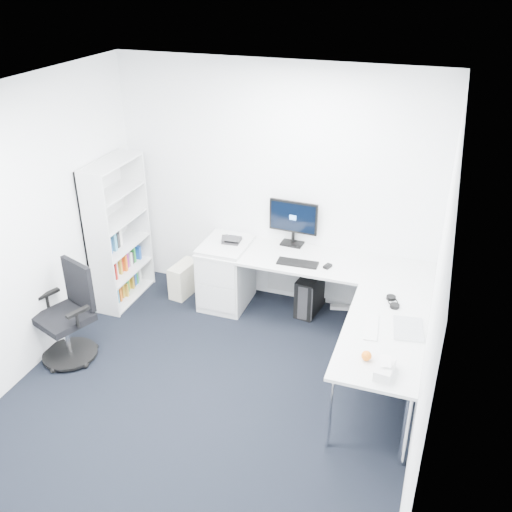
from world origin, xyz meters
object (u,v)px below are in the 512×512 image
(laptop, at_px, (410,317))
(monitor, at_px, (293,223))
(l_desk, at_px, (303,305))
(task_chair, at_px, (63,316))
(bookshelf, at_px, (118,233))

(laptop, bearing_deg, monitor, 130.04)
(l_desk, height_order, task_chair, task_chair)
(monitor, bearing_deg, bookshelf, -159.79)
(task_chair, xyz_separation_m, laptop, (3.19, 0.52, 0.36))
(laptop, bearing_deg, bookshelf, 160.19)
(task_chair, height_order, monitor, monitor)
(l_desk, relative_size, bookshelf, 1.50)
(task_chair, distance_m, monitor, 2.57)
(monitor, height_order, laptop, monitor)
(task_chair, bearing_deg, laptop, 30.08)
(laptop, bearing_deg, l_desk, 141.85)
(monitor, distance_m, laptop, 1.89)
(bookshelf, bearing_deg, laptop, -11.81)
(task_chair, height_order, laptop, task_chair)
(l_desk, distance_m, laptop, 1.35)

